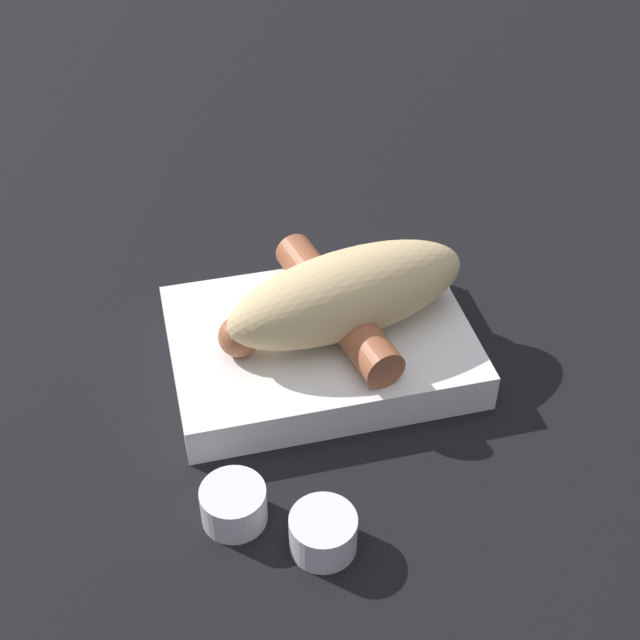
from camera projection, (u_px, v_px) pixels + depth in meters
ground_plane at (320, 360)px, 0.66m from camera, size 3.00×3.00×0.00m
food_tray at (320, 345)px, 0.65m from camera, size 0.22×0.15×0.03m
bread_roll at (346, 290)px, 0.63m from camera, size 0.19×0.10×0.06m
sausage at (336, 306)px, 0.64m from camera, size 0.18×0.15×0.03m
pickled_veggies at (346, 270)px, 0.70m from camera, size 0.08×0.05×0.00m
condiment_cup_near at (234, 506)px, 0.55m from camera, size 0.04×0.04×0.03m
condiment_cup_far at (323, 534)px, 0.53m from camera, size 0.04×0.04×0.03m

